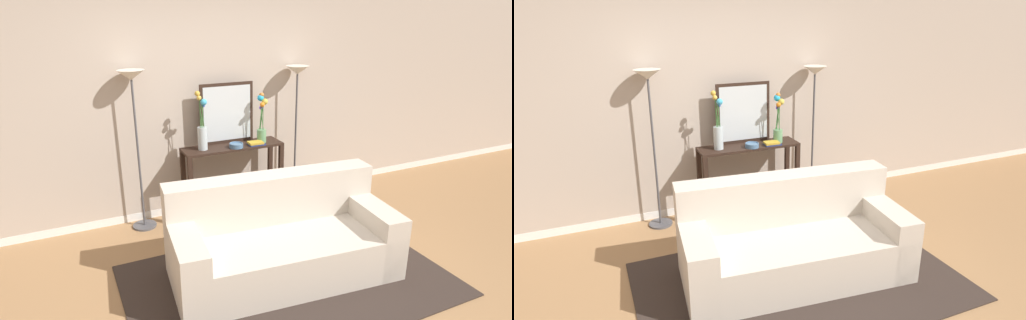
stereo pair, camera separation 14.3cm
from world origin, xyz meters
The scene contains 13 objects.
ground_plane centered at (0.00, 0.00, -0.01)m, with size 16.00×16.00×0.02m, color #9E754C.
back_wall centered at (0.00, 2.04, 1.45)m, with size 12.00×0.15×2.91m.
area_rug centered at (0.16, 0.17, 0.01)m, with size 2.82×1.80×0.01m.
couch centered at (0.16, 0.34, 0.31)m, with size 2.09×1.09×0.88m.
console_table centered at (0.25, 1.68, 0.57)m, with size 1.16×0.33×0.85m.
floor_lamp_left centered at (-0.80, 1.79, 1.37)m, with size 0.28×0.28×1.75m.
floor_lamp_right centered at (1.14, 1.79, 1.33)m, with size 0.28×0.28×1.69m.
wall_mirror centered at (0.24, 1.81, 1.20)m, with size 0.64×0.02×0.70m.
vase_tall_flowers centered at (-0.11, 1.67, 1.07)m, with size 0.12×0.12×0.66m.
vase_short_flowers centered at (0.61, 1.66, 1.10)m, with size 0.12×0.14×0.58m.
fruit_bowl centered at (0.25, 1.58, 0.88)m, with size 0.16×0.16×0.05m.
book_stack centered at (0.50, 1.59, 0.87)m, with size 0.20×0.15×0.04m.
book_row_under_console centered at (-0.11, 1.68, 0.06)m, with size 0.25×0.17×0.12m.
Camera 1 is at (-1.54, -2.73, 2.31)m, focal length 30.50 mm.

